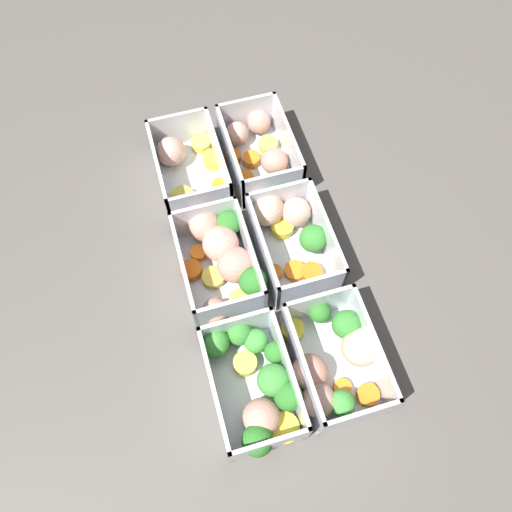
{
  "coord_description": "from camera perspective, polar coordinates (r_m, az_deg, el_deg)",
  "views": [
    {
      "loc": [
        0.3,
        -0.09,
        0.64
      ],
      "look_at": [
        0.0,
        0.0,
        0.02
      ],
      "focal_mm": 35.0,
      "sensor_mm": 36.0,
      "label": 1
    }
  ],
  "objects": [
    {
      "name": "container_far_right",
      "position": [
        0.64,
        8.97,
        -11.75
      ],
      "size": [
        0.15,
        0.14,
        0.07
      ],
      "color": "silver",
      "rests_on": "ground_plane"
    },
    {
      "name": "ground_plane",
      "position": [
        0.71,
        -0.0,
        -0.85
      ],
      "size": [
        4.0,
        4.0,
        0.0
      ],
      "primitive_type": "plane",
      "color": "#56514C"
    },
    {
      "name": "container_near_center",
      "position": [
        0.68,
        -3.87,
        -0.21
      ],
      "size": [
        0.17,
        0.11,
        0.07
      ],
      "color": "silver",
      "rests_on": "ground_plane"
    },
    {
      "name": "container_far_left",
      "position": [
        0.78,
        0.42,
        11.66
      ],
      "size": [
        0.16,
        0.11,
        0.07
      ],
      "color": "silver",
      "rests_on": "ground_plane"
    },
    {
      "name": "container_near_right",
      "position": [
        0.62,
        0.01,
        -14.5
      ],
      "size": [
        0.17,
        0.1,
        0.07
      ],
      "color": "silver",
      "rests_on": "ground_plane"
    },
    {
      "name": "container_far_center",
      "position": [
        0.71,
        3.85,
        2.82
      ],
      "size": [
        0.17,
        0.1,
        0.07
      ],
      "color": "silver",
      "rests_on": "ground_plane"
    },
    {
      "name": "container_near_left",
      "position": [
        0.78,
        -7.73,
        9.99
      ],
      "size": [
        0.17,
        0.11,
        0.07
      ],
      "color": "silver",
      "rests_on": "ground_plane"
    }
  ]
}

